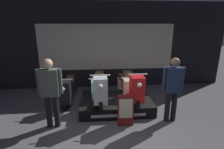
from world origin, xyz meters
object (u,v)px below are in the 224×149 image
scooter_display_right (132,86)px  scooter_backrow_1 (97,89)px  person_right_browsing (173,86)px  scooter_display_left (100,87)px  scooter_backrow_2 (126,88)px  person_left_browsing (50,89)px  scooter_backrow_0 (68,90)px  price_sign_board (126,110)px

scooter_display_right → scooter_backrow_1: bearing=143.6°
scooter_display_right → person_right_browsing: (0.85, -0.78, 0.27)m
scooter_display_right → person_right_browsing: size_ratio=1.09×
person_right_browsing → scooter_display_left: bearing=156.0°
scooter_backrow_2 → person_left_browsing: bearing=-143.1°
scooter_backrow_1 → person_right_browsing: (1.83, -1.50, 0.58)m
scooter_display_right → person_right_browsing: 1.18m
scooter_backrow_0 → person_left_browsing: person_left_browsing is taller
scooter_backrow_0 → scooter_display_right: bearing=-20.7°
person_left_browsing → person_right_browsing: person_left_browsing is taller
scooter_display_right → person_left_browsing: person_left_browsing is taller
scooter_backrow_2 → person_left_browsing: size_ratio=1.07×
scooter_display_left → price_sign_board: size_ratio=2.20×
person_right_browsing → scooter_backrow_2: bearing=120.9°
scooter_backrow_0 → person_right_browsing: bearing=-28.6°
person_left_browsing → scooter_display_left: bearing=34.3°
person_left_browsing → price_sign_board: (1.73, -0.13, -0.56)m
scooter_backrow_0 → person_right_browsing: 3.19m
scooter_backrow_0 → scooter_backrow_2: 1.86m
person_right_browsing → price_sign_board: bearing=-173.4°
person_right_browsing → scooter_display_right: bearing=137.3°
scooter_display_right → scooter_backrow_2: (-0.05, 0.72, -0.31)m
scooter_backrow_2 → person_right_browsing: (0.90, -1.50, 0.58)m
scooter_backrow_2 → scooter_backrow_1: bearing=180.0°
person_right_browsing → scooter_backrow_0: bearing=151.4°
price_sign_board → scooter_backrow_0: bearing=134.0°
person_right_browsing → price_sign_board: 1.29m
scooter_display_right → price_sign_board: size_ratio=2.20×
scooter_backrow_0 → person_right_browsing: person_right_browsing is taller
person_left_browsing → person_right_browsing: size_ratio=1.02×
scooter_backrow_0 → scooter_backrow_1: bearing=0.0°
scooter_display_right → scooter_backrow_2: bearing=94.1°
scooter_backrow_2 → price_sign_board: size_ratio=2.20×
scooter_display_right → price_sign_board: 1.01m
scooter_backrow_1 → scooter_backrow_2: (0.93, 0.00, 0.00)m
scooter_backrow_1 → person_left_browsing: (-1.07, -1.50, 0.61)m
scooter_backrow_1 → price_sign_board: 1.77m
scooter_backrow_1 → scooter_backrow_0: bearing=180.0°
person_right_browsing → price_sign_board: person_right_browsing is taller
scooter_backrow_0 → price_sign_board: bearing=-46.0°
person_left_browsing → price_sign_board: bearing=-4.4°
scooter_display_right → scooter_backrow_2: scooter_display_right is taller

